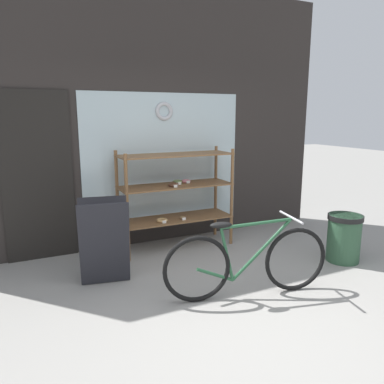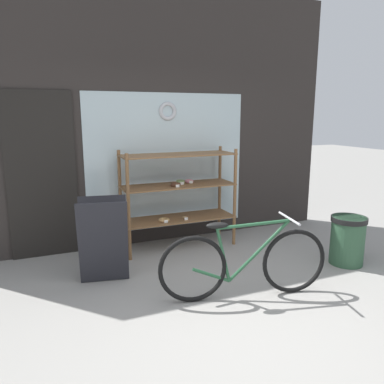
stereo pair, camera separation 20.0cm
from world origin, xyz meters
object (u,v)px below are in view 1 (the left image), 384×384
Objects in this scene: trash_bin at (344,236)px; bicycle at (247,262)px; sandwich_board at (104,242)px; display_case at (176,189)px.

bicycle is at bearing -170.74° from trash_bin.
sandwich_board is at bearing 167.07° from trash_bin.
bicycle is 2.86× the size of trash_bin.
display_case reaches higher than trash_bin.
sandwich_board reaches higher than bicycle.
display_case is 1.70m from bicycle.
display_case is 1.40m from sandwich_board.
sandwich_board is (-1.22, 0.91, 0.11)m from bicycle.
display_case is at bearing 140.79° from trash_bin.
display_case reaches higher than sandwich_board.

